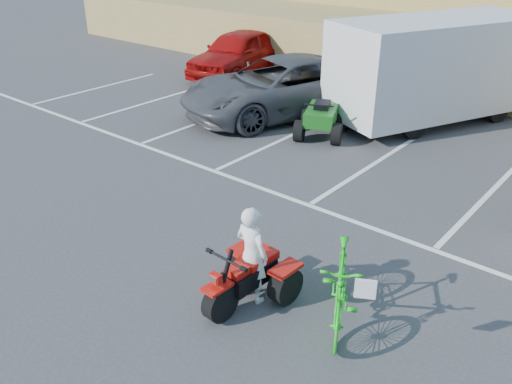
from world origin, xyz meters
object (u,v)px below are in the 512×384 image
Objects in this scene: rider at (252,254)px; red_trike_atv at (245,302)px; cargo_trailer at (437,66)px; red_car at (237,53)px; green_dirt_bike at (340,287)px; grey_pickup at (280,87)px; quad_atv_green at (320,136)px; quad_atv_blue at (324,107)px.

red_trike_atv is at bearing 90.00° from rider.
red_trike_atv is 0.23× the size of cargo_trailer.
rider is 0.33× the size of red_car.
green_dirt_bike is 0.33× the size of grey_pickup.
quad_atv_green is at bearing 96.64° from green_dirt_bike.
quad_atv_green is (-4.46, 6.30, -0.60)m from green_dirt_bike.
red_car is at bearing -45.09° from rider.
red_trike_atv is 0.25× the size of grey_pickup.
grey_pickup reaches higher than quad_atv_green.
red_trike_atv is 14.07m from red_car.
green_dirt_bike is at bearing -78.88° from quad_atv_green.
green_dirt_bike is 10.00m from cargo_trailer.
quad_atv_green reaches higher than quad_atv_blue.
cargo_trailer is (-1.42, 10.11, 1.57)m from red_trike_atv.
grey_pickup is (-6.50, 7.10, 0.24)m from green_dirt_bike.
grey_pickup is at bearing 134.31° from quad_atv_green.
quad_atv_green is at bearing -1.26° from grey_pickup.
red_trike_atv is at bearing -56.15° from quad_atv_blue.
grey_pickup is 1.82m from quad_atv_blue.
quad_atv_green is at bearing -93.29° from cargo_trailer.
rider is 1.39m from green_dirt_bike.
red_car is 7.98m from cargo_trailer.
cargo_trailer reaches higher than red_car.
green_dirt_bike is at bearing -160.91° from rider.
quad_atv_blue is at bearing 85.39° from grey_pickup.
quad_atv_blue is at bearing -60.58° from rider.
red_trike_atv is 0.97× the size of rider.
rider is at bearing -89.03° from quad_atv_green.
green_dirt_bike is at bearing -27.28° from grey_pickup.
cargo_trailer is (-1.43, 9.96, 0.78)m from rider.
red_car reaches higher than quad_atv_blue.
cargo_trailer is (-2.75, 9.57, 0.97)m from green_dirt_bike.
quad_atv_green is (-3.13, 6.83, 0.00)m from red_trike_atv.
red_trike_atv is 1.10× the size of quad_atv_blue.
rider is at bearing -55.74° from quad_atv_blue.
green_dirt_bike is 14.59m from red_car.
quad_atv_green is at bearing 117.33° from red_trike_atv.
cargo_trailer reaches higher than quad_atv_blue.
rider is (0.01, 0.15, 0.79)m from red_trike_atv.
grey_pickup reaches higher than quad_atv_blue.
rider is 10.09m from cargo_trailer.
red_car is at bearing -158.34° from cargo_trailer.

